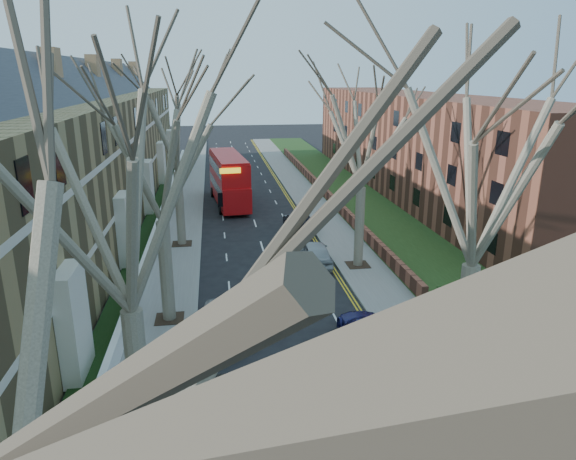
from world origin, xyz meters
name	(u,v)px	position (x,y,z in m)	size (l,w,h in m)	color
pavement_left	(185,207)	(-6.00, 39.00, 0.06)	(3.00, 102.00, 0.12)	slate
pavement_right	(312,203)	(6.00, 39.00, 0.06)	(3.00, 102.00, 0.12)	slate
terrace_left	(68,165)	(-13.65, 31.00, 5.53)	(9.70, 78.00, 13.60)	olive
flats_right	(414,144)	(17.46, 43.00, 4.98)	(13.97, 54.00, 10.00)	brown
front_wall_left	(158,227)	(-7.65, 31.00, 0.62)	(0.30, 78.00, 1.00)	white
grass_verge_right	(358,200)	(10.50, 39.00, 0.15)	(6.00, 102.00, 0.06)	#1D3814
tree_left_mid	(117,165)	(-5.70, 6.00, 9.56)	(10.50, 10.50, 14.71)	brown
tree_left_far	(156,135)	(-5.70, 16.00, 9.24)	(10.15, 10.15, 14.22)	brown
tree_left_dist	(174,110)	(-5.70, 28.00, 9.56)	(10.50, 10.50, 14.71)	brown
tree_right_mid	(485,147)	(5.70, 8.00, 9.56)	(10.50, 10.50, 14.71)	brown
tree_right_far	(364,120)	(5.70, 22.00, 9.24)	(10.15, 10.15, 14.22)	brown
double_decker_bus	(229,181)	(-1.86, 39.98, 2.26)	(3.58, 11.18, 4.59)	#BA0D0F
car_left_mid	(212,420)	(-3.60, 6.92, 0.76)	(1.61, 4.62, 1.52)	black
car_left_far	(223,323)	(-3.08, 14.13, 0.66)	(2.17, 4.71, 1.31)	#A6A5AB
car_right_near	(370,334)	(3.39, 11.90, 0.75)	(2.10, 5.16, 1.50)	navy
car_right_mid	(315,253)	(3.04, 22.89, 0.78)	(1.85, 4.60, 1.57)	#9FA3A8
car_right_far	(298,223)	(3.12, 30.11, 0.72)	(1.53, 4.39, 1.45)	black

